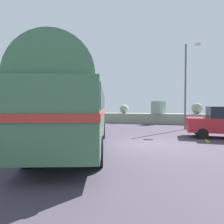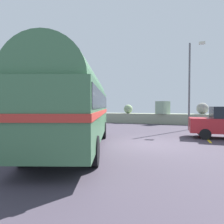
# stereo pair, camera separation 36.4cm
# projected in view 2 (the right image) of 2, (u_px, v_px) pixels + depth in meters

# --- Properties ---
(ground) EXTENTS (32.00, 26.00, 0.02)m
(ground) POSITION_uv_depth(u_px,v_px,m) (149.00, 144.00, 9.39)
(ground) COLOR #403945
(breakwater) EXTENTS (31.36, 2.39, 2.47)m
(breakwater) POSITION_uv_depth(u_px,v_px,m) (160.00, 117.00, 20.64)
(breakwater) COLOR gray
(breakwater) RESTS_ON ground
(vintage_coach) EXTENTS (5.01, 8.90, 3.70)m
(vintage_coach) POSITION_uv_depth(u_px,v_px,m) (76.00, 103.00, 8.48)
(vintage_coach) COLOR black
(vintage_coach) RESTS_ON ground
(lamp_post) EXTENTS (1.16, 0.24, 6.89)m
(lamp_post) POSITION_uv_depth(u_px,v_px,m) (191.00, 82.00, 15.02)
(lamp_post) COLOR #5B5B60
(lamp_post) RESTS_ON ground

